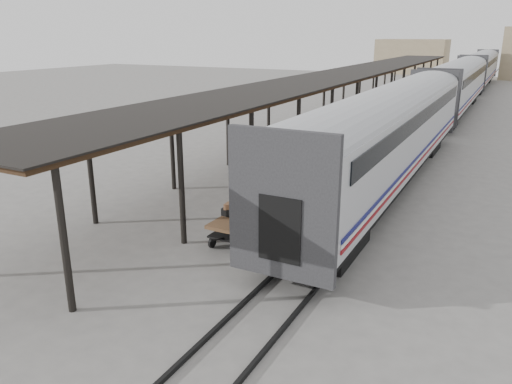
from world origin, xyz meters
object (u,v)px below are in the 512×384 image
at_px(luggage_tug, 334,125).
at_px(porter, 236,202).
at_px(baggage_cart, 239,223).
at_px(pedestrian, 308,141).

relative_size(luggage_tug, porter, 0.96).
relative_size(baggage_cart, luggage_tug, 1.60).
xyz_separation_m(porter, pedestrian, (-2.94, 13.73, -0.77)).
bearing_deg(porter, pedestrian, 17.31).
xyz_separation_m(luggage_tug, porter, (3.85, -21.13, 1.08)).
distance_m(luggage_tug, porter, 21.50).
bearing_deg(luggage_tug, baggage_cart, -72.20).
distance_m(luggage_tug, pedestrian, 7.45).
distance_m(porter, pedestrian, 14.07).
height_order(baggage_cart, luggage_tug, luggage_tug).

